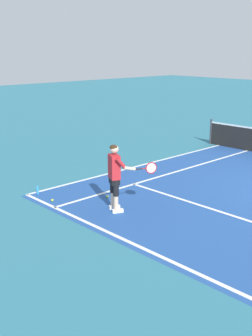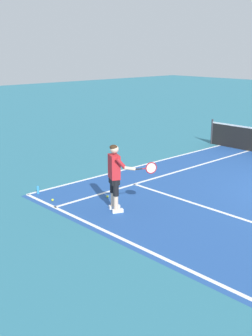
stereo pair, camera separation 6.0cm
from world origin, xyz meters
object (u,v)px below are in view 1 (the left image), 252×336
object	(u,v)px
tennis_player	(115,173)
water_bottle	(38,190)
tennis_ball_near_feet	(107,196)
tennis_ball_by_baseline	(52,200)

from	to	relation	value
tennis_player	water_bottle	world-z (taller)	tennis_player
water_bottle	tennis_ball_near_feet	bearing A→B (deg)	37.66
tennis_ball_near_feet	water_bottle	distance (m)	2.01
tennis_player	tennis_ball_by_baseline	xyz separation A→B (m)	(-1.68, -0.78, -0.96)
tennis_ball_near_feet	tennis_ball_by_baseline	world-z (taller)	same
tennis_player	tennis_ball_near_feet	distance (m)	1.40
tennis_player	tennis_ball_near_feet	bearing A→B (deg)	151.27
tennis_ball_by_baseline	water_bottle	distance (m)	0.80
tennis_ball_near_feet	water_bottle	bearing A→B (deg)	-142.34
tennis_player	tennis_ball_near_feet	world-z (taller)	tennis_player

